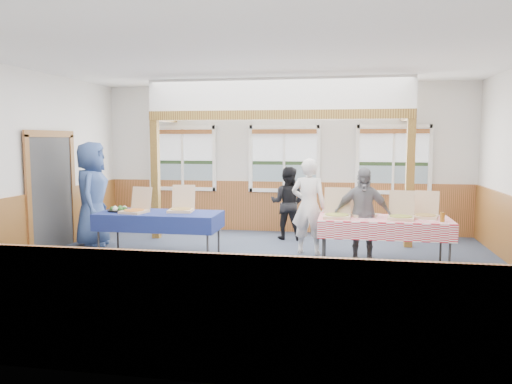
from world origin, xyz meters
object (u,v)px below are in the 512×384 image
at_px(table_right, 384,221).
at_px(woman_black, 287,203).
at_px(woman_white, 309,206).
at_px(man_blue, 92,194).
at_px(person_grey, 362,215).
at_px(table_left, 159,215).

bearing_deg(table_right, woman_black, 131.41).
bearing_deg(table_right, woman_white, 154.22).
bearing_deg(man_blue, table_right, -110.81).
height_order(woman_white, woman_black, woman_white).
bearing_deg(man_blue, person_grey, -110.47).
height_order(table_right, woman_white, woman_white).
xyz_separation_m(woman_white, woman_black, (-0.52, 1.27, -0.11)).
height_order(table_left, man_blue, man_blue).
bearing_deg(woman_white, person_grey, 161.29).
height_order(table_right, person_grey, person_grey).
bearing_deg(woman_black, person_grey, 135.42).
xyz_separation_m(table_left, person_grey, (3.46, 0.10, 0.08)).
relative_size(table_right, woman_black, 1.45).
bearing_deg(table_left, person_grey, 5.92).
height_order(table_right, man_blue, man_blue).
relative_size(table_left, man_blue, 1.10).
bearing_deg(woman_black, table_left, 47.80).
xyz_separation_m(woman_white, person_grey, (0.91, -0.46, -0.06)).
relative_size(table_right, person_grey, 1.37).
distance_m(table_right, woman_black, 2.51).
height_order(woman_black, person_grey, person_grey).
xyz_separation_m(table_right, woman_black, (-1.77, 1.79, 0.03)).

